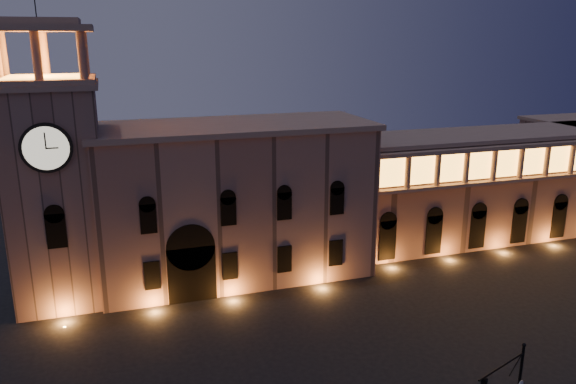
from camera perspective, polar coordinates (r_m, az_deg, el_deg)
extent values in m
plane|color=black|center=(48.80, 3.21, -17.73)|extent=(160.00, 160.00, 0.00)
cube|color=#8A655A|center=(64.03, -5.43, -1.11)|extent=(30.00, 12.00, 17.00)
cube|color=gray|center=(62.10, -5.64, 6.69)|extent=(30.80, 12.80, 0.60)
cube|color=black|center=(59.93, -9.81, -8.07)|extent=(5.00, 1.40, 6.00)
cylinder|color=black|center=(58.80, -9.94, -5.38)|extent=(5.00, 1.40, 5.00)
cube|color=#FDA232|center=(59.82, -9.77, -8.32)|extent=(4.20, 0.20, 5.00)
cube|color=#8A655A|center=(61.29, -22.40, -0.57)|extent=(9.00, 9.00, 22.00)
cube|color=gray|center=(59.41, -23.52, 9.92)|extent=(9.80, 9.80, 0.50)
cylinder|color=black|center=(55.44, -23.35, 4.12)|extent=(4.60, 0.35, 4.60)
cylinder|color=beige|center=(55.31, -23.36, 4.10)|extent=(4.00, 0.12, 4.00)
cube|color=gray|center=(59.38, -23.57, 10.40)|extent=(9.40, 9.40, 0.50)
cube|color=#FDA232|center=(59.36, -23.60, 10.69)|extent=(6.80, 6.80, 0.15)
cylinder|color=gray|center=(55.49, -24.18, 12.51)|extent=(0.76, 0.76, 4.20)
cylinder|color=gray|center=(55.24, -20.18, 12.90)|extent=(0.76, 0.76, 4.20)
cylinder|color=gray|center=(63.49, -26.98, 12.40)|extent=(0.76, 0.76, 4.20)
cylinder|color=gray|center=(63.05, -23.50, 12.78)|extent=(0.76, 0.76, 4.20)
cylinder|color=gray|center=(62.83, -19.98, 13.12)|extent=(0.76, 0.76, 4.20)
cylinder|color=gray|center=(59.03, -20.07, 13.01)|extent=(0.76, 0.76, 4.20)
cube|color=gray|center=(59.25, -24.08, 14.96)|extent=(9.80, 9.80, 0.60)
cube|color=gray|center=(59.26, -24.15, 15.54)|extent=(7.50, 7.50, 0.60)
cube|color=#856055|center=(80.25, 18.67, 0.43)|extent=(40.00, 10.00, 14.00)
cube|color=gray|center=(78.78, 19.12, 5.53)|extent=(40.60, 10.60, 0.50)
cube|color=gray|center=(75.52, 21.26, 1.08)|extent=(40.00, 1.20, 0.40)
cube|color=gray|center=(74.64, 21.58, 4.28)|extent=(40.00, 1.40, 0.50)
cube|color=#FDA232|center=(75.45, 21.16, 2.80)|extent=(38.00, 0.15, 3.60)
cylinder|color=gray|center=(65.29, 9.03, 1.82)|extent=(0.70, 0.70, 4.00)
cylinder|color=gray|center=(67.16, 12.08, 2.05)|extent=(0.70, 0.70, 4.00)
cylinder|color=gray|center=(69.22, 14.96, 2.26)|extent=(0.70, 0.70, 4.00)
cylinder|color=gray|center=(71.43, 17.67, 2.45)|extent=(0.70, 0.70, 4.00)
cylinder|color=gray|center=(73.80, 20.21, 2.63)|extent=(0.70, 0.70, 4.00)
cylinder|color=gray|center=(76.31, 22.59, 2.79)|extent=(0.70, 0.70, 4.00)
cylinder|color=gray|center=(78.93, 24.82, 2.93)|extent=(0.70, 0.70, 4.00)
cylinder|color=gray|center=(81.67, 26.89, 3.06)|extent=(0.70, 0.70, 4.00)
sphere|color=black|center=(41.32, 22.86, -14.12)|extent=(0.28, 0.28, 0.28)
cylinder|color=black|center=(39.67, 20.90, -16.21)|extent=(4.76, 1.86, 0.12)
cube|color=black|center=(38.51, 19.27, -17.96)|extent=(0.38, 0.37, 0.86)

